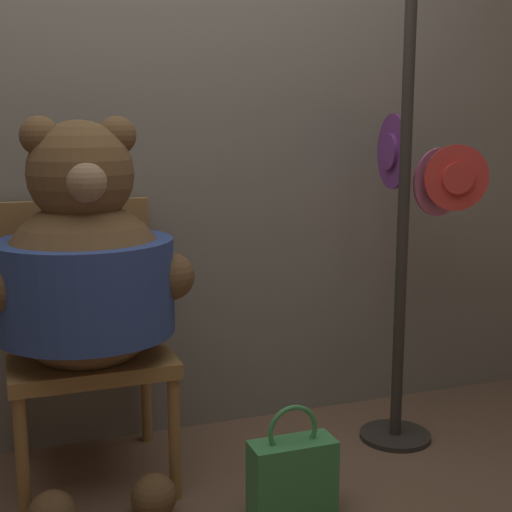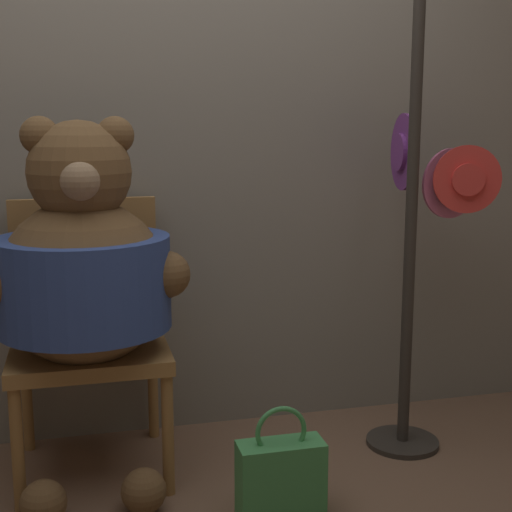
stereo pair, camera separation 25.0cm
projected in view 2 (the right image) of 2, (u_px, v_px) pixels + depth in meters
ground_plane at (173, 506)px, 2.33m from camera, size 14.00×14.00×0.00m
wall_back at (142, 102)px, 2.74m from camera, size 8.00×0.10×2.63m
chair at (88, 325)px, 2.57m from camera, size 0.53×0.53×0.96m
teddy_bear at (84, 272)px, 2.36m from camera, size 0.69×0.61×1.26m
hat_display_rack at (426, 228)px, 2.67m from camera, size 0.45×0.41×1.73m
handbag_on_ground at (281, 477)px, 2.25m from camera, size 0.27×0.12×0.37m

